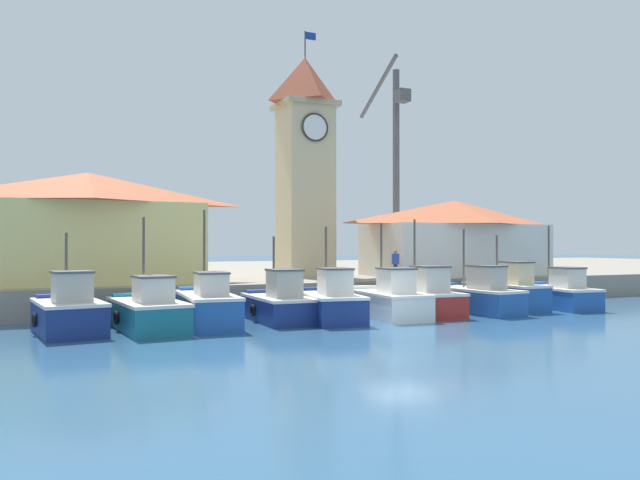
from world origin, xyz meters
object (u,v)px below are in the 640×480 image
(fishing_boat_far_left, at_px, (69,312))
(fishing_boat_left_inner, at_px, (207,306))
(clock_tower, at_px, (305,160))
(fishing_boat_mid_left, at_px, (279,304))
(warehouse_left, at_px, (88,227))
(fishing_boat_right_inner, at_px, (422,299))
(warehouse_right, at_px, (455,237))
(fishing_boat_end_right, at_px, (557,294))
(fishing_boat_mid_right, at_px, (388,301))
(fishing_boat_right_outer, at_px, (474,297))
(fishing_boat_left_outer, at_px, (148,311))
(fishing_boat_center, at_px, (330,303))
(fishing_boat_far_right, at_px, (506,293))
(port_crane_near, at_px, (395,189))
(dock_worker_near_tower, at_px, (395,264))

(fishing_boat_far_left, xyz_separation_m, fishing_boat_left_inner, (5.13, 0.16, 0.00))
(fishing_boat_left_inner, relative_size, clock_tower, 0.36)
(fishing_boat_mid_left, relative_size, warehouse_left, 0.42)
(fishing_boat_right_inner, height_order, warehouse_right, warehouse_right)
(fishing_boat_far_left, bearing_deg, warehouse_left, 81.92)
(fishing_boat_right_inner, xyz_separation_m, warehouse_left, (-14.02, 7.72, 3.35))
(fishing_boat_left_inner, bearing_deg, fishing_boat_right_inner, -0.67)
(fishing_boat_mid_left, xyz_separation_m, warehouse_left, (-7.12, 7.40, 3.38))
(fishing_boat_end_right, bearing_deg, fishing_boat_far_left, 179.77)
(fishing_boat_mid_right, xyz_separation_m, fishing_boat_right_outer, (4.75, 0.05, 0.01))
(fishing_boat_far_left, distance_m, fishing_boat_left_outer, 2.78)
(fishing_boat_left_outer, relative_size, warehouse_right, 0.46)
(fishing_boat_left_outer, height_order, warehouse_left, warehouse_left)
(fishing_boat_left_outer, height_order, fishing_boat_right_outer, fishing_boat_left_outer)
(fishing_boat_center, distance_m, fishing_boat_far_right, 10.08)
(fishing_boat_far_right, bearing_deg, clock_tower, 124.67)
(fishing_boat_left_inner, distance_m, warehouse_left, 9.23)
(fishing_boat_left_outer, relative_size, fishing_boat_mid_right, 1.01)
(fishing_boat_center, bearing_deg, fishing_boat_mid_left, 159.25)
(fishing_boat_right_outer, bearing_deg, fishing_boat_mid_left, 177.20)
(fishing_boat_right_inner, relative_size, fishing_boat_end_right, 0.96)
(fishing_boat_far_left, xyz_separation_m, fishing_boat_center, (10.26, -0.41, -0.01))
(fishing_boat_left_inner, height_order, port_crane_near, port_crane_near)
(fishing_boat_far_right, height_order, dock_worker_near_tower, fishing_boat_far_right)
(fishing_boat_mid_left, relative_size, fishing_boat_right_inner, 0.96)
(warehouse_left, height_order, warehouse_right, warehouse_left)
(fishing_boat_far_left, xyz_separation_m, fishing_boat_right_outer, (17.97, -0.12, -0.02))
(fishing_boat_left_inner, xyz_separation_m, fishing_boat_mid_left, (3.09, 0.20, -0.05))
(fishing_boat_center, relative_size, fishing_boat_end_right, 0.99)
(fishing_boat_far_right, bearing_deg, fishing_boat_far_left, -178.81)
(fishing_boat_far_left, relative_size, fishing_boat_right_outer, 0.81)
(fishing_boat_mid_right, xyz_separation_m, fishing_boat_far_right, (7.09, 0.59, 0.08))
(dock_worker_near_tower, bearing_deg, fishing_boat_far_left, -164.33)
(fishing_boat_left_outer, relative_size, dock_worker_near_tower, 3.20)
(fishing_boat_right_inner, relative_size, port_crane_near, 0.28)
(fishing_boat_mid_left, relative_size, warehouse_right, 0.42)
(fishing_boat_mid_left, bearing_deg, fishing_boat_end_right, -1.74)
(fishing_boat_right_inner, height_order, warehouse_left, warehouse_left)
(fishing_boat_left_inner, xyz_separation_m, clock_tower, (8.37, 10.11, 7.58))
(fishing_boat_mid_left, distance_m, dock_worker_near_tower, 9.35)
(fishing_boat_left_inner, xyz_separation_m, dock_worker_near_tower, (11.30, 4.45, 1.41))
(fishing_boat_far_right, relative_size, fishing_boat_end_right, 0.93)
(fishing_boat_end_right, distance_m, clock_tower, 16.12)
(fishing_boat_far_right, height_order, fishing_boat_end_right, fishing_boat_end_right)
(fishing_boat_left_outer, height_order, fishing_boat_mid_left, fishing_boat_left_outer)
(fishing_boat_center, distance_m, clock_tower, 13.50)
(fishing_boat_mid_right, relative_size, dock_worker_near_tower, 3.18)
(fishing_boat_left_inner, distance_m, fishing_boat_center, 5.16)
(fishing_boat_left_outer, distance_m, fishing_boat_left_inner, 2.39)
(fishing_boat_far_right, bearing_deg, fishing_boat_right_outer, -166.99)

